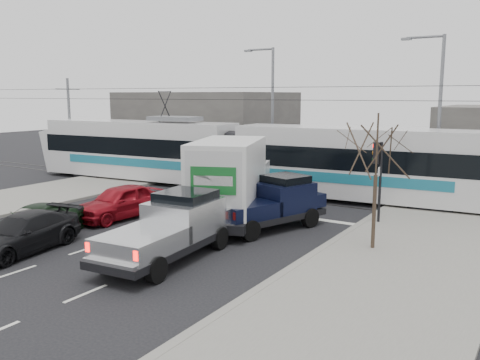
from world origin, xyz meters
The scene contains 16 objects.
ground centered at (0.00, 0.00, 0.00)m, with size 120.00×120.00×0.00m, color black.
sidewalk_right centered at (9.00, 0.00, 0.07)m, with size 6.00×60.00×0.15m, color gray.
rails centered at (0.00, 10.00, 0.01)m, with size 60.00×1.60×0.03m, color #33302D.
building_left centered at (-14.00, 22.00, 3.00)m, with size 14.00×10.00×6.00m, color slate.
bare_tree centered at (7.60, 2.50, 3.79)m, with size 2.40×2.40×5.00m.
traffic_signal centered at (6.47, 6.50, 2.74)m, with size 0.44×0.44×3.60m.
street_lamp_near centered at (7.31, 14.00, 5.11)m, with size 2.38×0.25×9.00m.
street_lamp_far centered at (-4.19, 16.00, 5.11)m, with size 2.38×0.25×9.00m.
catenary centered at (0.00, 10.00, 3.88)m, with size 60.00×0.20×7.00m.
tram centered at (-3.48, 10.47, 2.12)m, with size 29.46×5.21×5.98m.
silver_pickup centered at (1.72, -1.92, 1.13)m, with size 2.65×6.43×2.28m.
box_truck centered at (0.66, 3.47, 1.89)m, with size 5.18×8.08×3.82m.
navy_pickup centered at (2.84, 3.51, 1.13)m, with size 3.64×5.77×2.29m.
green_car centered at (-4.73, -2.95, 0.65)m, with size 2.16×4.70×1.30m, color black.
red_car centered at (-4.17, 1.29, 0.80)m, with size 1.88×4.68×1.59m, color maroon.
dark_car centered at (-3.45, -4.45, 0.71)m, with size 1.98×4.86×1.41m, color black.
Camera 1 is at (13.08, -15.62, 5.79)m, focal length 38.00 mm.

